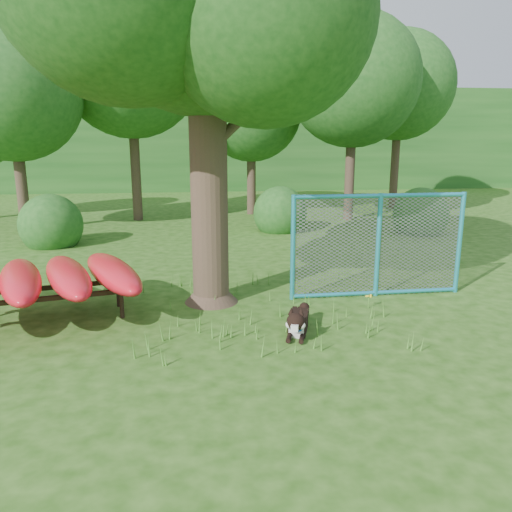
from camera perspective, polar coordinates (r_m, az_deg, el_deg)
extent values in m
plane|color=#1F490E|center=(8.05, -0.35, -8.95)|extent=(80.00, 80.00, 0.00)
cylinder|color=#392A1F|center=(9.14, -5.45, 10.75)|extent=(0.84, 0.84, 5.30)
cone|color=#392A1F|center=(9.55, -5.14, -3.70)|extent=(1.27, 1.27, 0.53)
sphere|color=#164413|center=(10.52, 1.50, 25.66)|extent=(3.82, 3.82, 3.82)
sphere|color=#164413|center=(8.35, 1.10, 25.95)|extent=(3.39, 3.39, 3.39)
cylinder|color=#392A1F|center=(9.36, -1.72, 15.40)|extent=(1.32, 1.05, 1.13)
cylinder|color=#392A1F|center=(9.22, -9.34, 17.92)|extent=(1.25, 0.45, 1.08)
cylinder|color=#625949|center=(9.37, -5.71, -1.70)|extent=(0.13, 0.13, 1.27)
cylinder|color=#625949|center=(9.27, -5.77, 0.93)|extent=(0.35, 0.10, 0.07)
cylinder|color=black|center=(8.99, -15.10, -5.43)|extent=(0.09, 0.09, 0.46)
cylinder|color=black|center=(9.61, -15.46, -4.24)|extent=(0.09, 0.09, 0.46)
cube|color=black|center=(8.91, -22.96, -4.52)|extent=(2.73, 0.69, 0.07)
cube|color=black|center=(9.53, -22.79, -3.38)|extent=(2.73, 0.69, 0.07)
ellipsoid|color=red|center=(9.18, -25.32, -2.55)|extent=(1.51, 2.85, 0.45)
ellipsoid|color=red|center=(9.14, -20.70, -2.19)|extent=(1.60, 2.83, 0.45)
ellipsoid|color=red|center=(9.15, -16.06, -1.82)|extent=(1.68, 2.82, 0.45)
cube|color=black|center=(8.24, 4.90, -7.49)|extent=(0.50, 0.81, 0.26)
cube|color=white|center=(7.94, 4.67, -8.38)|extent=(0.27, 0.22, 0.24)
sphere|color=black|center=(7.69, 4.56, -7.49)|extent=(0.28, 0.28, 0.28)
cube|color=white|center=(7.58, 4.45, -8.14)|extent=(0.15, 0.18, 0.10)
sphere|color=white|center=(7.69, 3.88, -7.81)|extent=(0.13, 0.13, 0.13)
sphere|color=white|center=(7.67, 5.19, -7.88)|extent=(0.13, 0.13, 0.13)
cone|color=black|center=(7.68, 4.04, -6.28)|extent=(0.14, 0.15, 0.13)
cone|color=black|center=(7.67, 5.18, -6.34)|extent=(0.11, 0.13, 0.13)
cylinder|color=black|center=(7.82, 3.82, -9.22)|extent=(0.17, 0.33, 0.08)
cylinder|color=black|center=(7.81, 5.27, -9.30)|extent=(0.17, 0.33, 0.08)
sphere|color=black|center=(8.59, 5.54, -5.86)|extent=(0.17, 0.17, 0.17)
torus|color=#1754B2|center=(7.79, 4.61, -7.71)|extent=(0.28, 0.16, 0.27)
cylinder|color=#2AA0C4|center=(9.49, 4.23, 0.90)|extent=(0.09, 0.09, 2.03)
cylinder|color=#2AA0C4|center=(9.98, 13.78, 1.17)|extent=(0.09, 0.09, 2.03)
cylinder|color=#2AA0C4|center=(10.72, 22.22, 1.38)|extent=(0.09, 0.09, 2.03)
cylinder|color=#2AA0C4|center=(9.83, 14.09, 6.71)|extent=(3.39, 0.13, 0.08)
cylinder|color=#2AA0C4|center=(10.22, 13.49, -4.10)|extent=(3.39, 0.13, 0.08)
plane|color=gray|center=(9.98, 13.78, 1.17)|extent=(3.39, 0.05, 3.39)
cylinder|color=#4D892D|center=(9.43, 12.74, -5.16)|extent=(0.02, 0.02, 0.23)
sphere|color=yellow|center=(9.40, 12.77, -4.50)|extent=(0.04, 0.04, 0.04)
sphere|color=yellow|center=(9.43, 12.99, -4.38)|extent=(0.04, 0.04, 0.04)
sphere|color=yellow|center=(9.42, 12.50, -4.52)|extent=(0.04, 0.04, 0.04)
sphere|color=yellow|center=(9.38, 12.98, -4.56)|extent=(0.04, 0.04, 0.04)
sphere|color=yellow|center=(9.37, 12.70, -4.49)|extent=(0.04, 0.04, 0.04)
cylinder|color=#392A1F|center=(18.30, -25.39, 9.06)|extent=(0.36, 0.36, 4.20)
sphere|color=#1C501A|center=(18.34, -26.16, 16.54)|extent=(4.40, 4.40, 4.40)
cylinder|color=#392A1F|center=(19.52, -13.71, 11.68)|extent=(0.36, 0.36, 5.25)
sphere|color=#1C501A|center=(19.68, -14.21, 20.43)|extent=(5.20, 5.20, 5.20)
cylinder|color=#392A1F|center=(20.57, -0.54, 10.16)|extent=(0.36, 0.36, 3.85)
sphere|color=#1C501A|center=(20.56, -0.55, 16.29)|extent=(4.00, 4.00, 4.00)
cylinder|color=#392A1F|center=(19.33, 10.74, 11.08)|extent=(0.36, 0.36, 4.76)
sphere|color=#1C501A|center=(19.42, 11.10, 19.12)|extent=(4.80, 4.80, 4.80)
cylinder|color=#392A1F|center=(23.18, 15.66, 11.33)|extent=(0.36, 0.36, 4.90)
sphere|color=#1C501A|center=(23.27, 16.11, 18.23)|extent=(4.60, 4.60, 4.60)
sphere|color=#1C501A|center=(15.75, -22.19, 1.14)|extent=(1.80, 1.80, 1.80)
sphere|color=#1C501A|center=(17.35, 18.15, 2.51)|extent=(1.80, 1.80, 1.80)
sphere|color=#1C501A|center=(16.92, 2.74, 2.90)|extent=(1.80, 1.80, 1.80)
cube|color=#1C501A|center=(35.41, -5.92, 13.14)|extent=(80.00, 12.00, 6.00)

